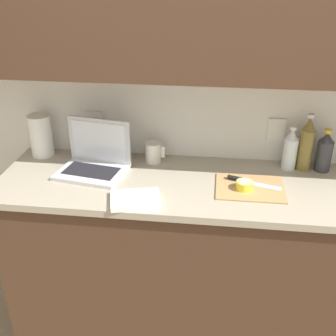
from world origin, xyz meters
The scene contains 13 objects.
ground_plane centered at (0.00, 0.00, 0.00)m, with size 12.00×12.00×0.00m, color #847056.
wall_back centered at (0.00, 0.23, 1.56)m, with size 5.20×0.38×2.60m.
counter_unit centered at (0.02, 0.00, 0.48)m, with size 2.32×0.60×0.94m.
laptop centered at (-0.70, 0.07, 1.00)m, with size 0.37×0.30×0.26m.
cutting_board centered at (0.08, -0.02, 0.94)m, with size 0.32×0.26×0.01m, color tan.
knife centered at (0.05, 0.02, 0.95)m, with size 0.26×0.11×0.02m.
lemon_half_cut centered at (0.05, -0.04, 0.96)m, with size 0.08×0.08×0.04m.
bottle_green_soda centered at (0.45, 0.22, 1.04)m, with size 0.08×0.08×0.22m.
bottle_oil_tall centered at (0.36, 0.22, 1.07)m, with size 0.07×0.07×0.30m.
bottle_water_clear centered at (0.28, 0.22, 1.04)m, with size 0.07×0.07×0.23m.
measuring_cup centered at (-0.42, 0.21, 0.99)m, with size 0.11×0.09×0.11m.
paper_towel_roll centered at (-1.04, 0.22, 1.05)m, with size 0.12×0.12×0.23m.
dish_towel centered at (-0.44, -0.21, 0.95)m, with size 0.22×0.16×0.02m, color white.
Camera 1 is at (-0.10, -1.79, 1.93)m, focal length 45.00 mm.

